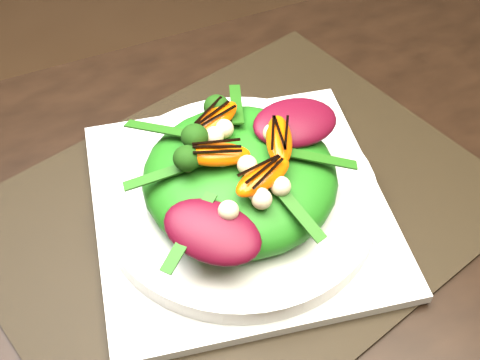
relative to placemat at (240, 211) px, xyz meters
name	(u,v)px	position (x,y,z in m)	size (l,w,h in m)	color
placemat	(240,211)	(0.00, 0.00, 0.00)	(0.48, 0.37, 0.00)	black
plate_base	(240,206)	(0.00, 0.00, 0.01)	(0.28, 0.28, 0.01)	silver
salad_bowl	(240,197)	(0.00, 0.00, 0.02)	(0.27, 0.27, 0.02)	silver
lettuce_mound	(240,177)	(0.00, 0.00, 0.05)	(0.18, 0.18, 0.06)	#226713
radicchio_leaf	(295,123)	(0.06, 0.02, 0.08)	(0.09, 0.06, 0.02)	#420714
orange_segment	(214,134)	(-0.01, 0.03, 0.09)	(0.06, 0.02, 0.02)	#D44503
broccoli_floret	(173,131)	(-0.05, 0.04, 0.09)	(0.03, 0.03, 0.03)	black
macadamia_nut	(294,182)	(0.03, -0.05, 0.09)	(0.02, 0.02, 0.02)	#C8B68D
balsamic_drizzle	(214,127)	(-0.01, 0.03, 0.10)	(0.04, 0.00, 0.00)	black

